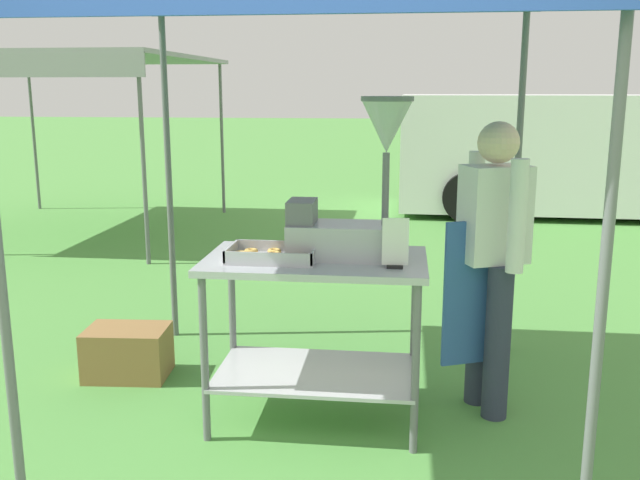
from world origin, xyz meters
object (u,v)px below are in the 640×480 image
Objects in this scene: menu_sign at (395,247)px; vendor at (492,254)px; supply_crate at (128,352)px; neighbour_tent at (70,61)px; donut_fryer at (355,198)px; donut_tray at (274,256)px; donut_cart at (316,303)px; van_white at (570,153)px.

vendor is at bearing 38.20° from menu_sign.
neighbour_tent is at bearing 118.46° from supply_crate.
supply_crate is (-1.45, 0.43, -1.07)m from donut_fryer.
donut_tray is at bearing -166.75° from donut_fryer.
menu_sign is at bearing -8.28° from donut_tray.
donut_cart is at bearing 158.31° from menu_sign.
donut_tray is at bearing -164.54° from vendor.
van_white is (2.82, 6.95, 0.21)m from donut_cart.
neighbour_tent is at bearing -161.10° from van_white.
van_white reaches higher than supply_crate.
donut_fryer is at bearing 138.93° from menu_sign.
donut_tray is 0.09× the size of van_white.
donut_cart is 7.50m from van_white.
menu_sign is 0.48× the size of supply_crate.
van_white is (4.06, 6.50, 0.72)m from supply_crate.
supply_crate is at bearing 163.54° from donut_fryer.
van_white is at bearing 57.99° from supply_crate.
van_white is at bearing 18.90° from neighbour_tent.
donut_cart is 6.13m from neighbour_tent.
supply_crate is (-2.18, 0.21, -0.75)m from vendor.
vendor is (1.14, 0.31, -0.03)m from donut_tray.
supply_crate is at bearing 153.25° from donut_tray.
neighbour_tent is (-4.51, 4.52, 1.20)m from vendor.
vendor is at bearing 14.47° from donut_cart.
donut_cart is at bearing -173.84° from donut_fryer.
supply_crate is (-1.25, 0.45, -0.51)m from donut_cart.
vendor is at bearing -105.71° from van_white.
donut_fryer reaches higher than van_white.
neighbour_tent is at bearing 134.95° from vendor.
menu_sign is 6.43m from neighbour_tent.
menu_sign is at bearing -41.07° from donut_fryer.
vendor is 6.97m from van_white.
donut_fryer is at bearing -51.39° from neighbour_tent.
menu_sign reaches higher than donut_tray.
vendor is at bearing -5.49° from supply_crate.
supply_crate is at bearing -122.01° from van_white.
menu_sign is at bearing -21.69° from donut_cart.
menu_sign reaches higher than supply_crate.
vendor is (0.51, 0.40, -0.12)m from menu_sign.
donut_cart reaches higher than supply_crate.
donut_tray is 1.40m from supply_crate.
supply_crate is 5.27m from neighbour_tent.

